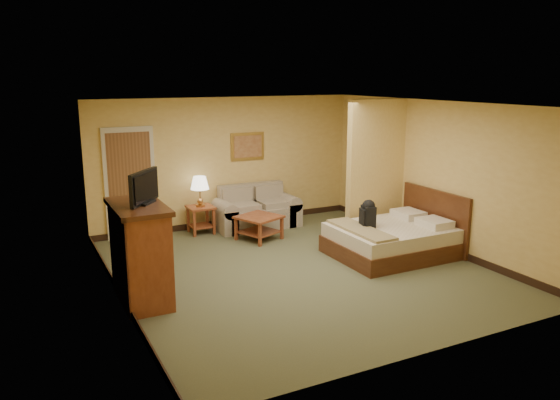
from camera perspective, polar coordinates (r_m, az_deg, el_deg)
floor at (r=8.75m, az=1.82°, el=-7.26°), size 6.00×6.00×0.00m
ceiling at (r=8.23m, az=1.95°, el=9.99°), size 6.00×6.00×0.00m
back_wall at (r=11.08m, az=-5.58°, el=3.94°), size 5.50×0.02×2.60m
left_wall at (r=7.51m, az=-16.89°, el=-0.89°), size 0.02×6.00×2.60m
right_wall at (r=9.99m, az=15.89°, el=2.51°), size 0.02×6.00×2.60m
partition at (r=10.31m, az=9.96°, el=3.13°), size 1.20×0.15×2.60m
door at (r=10.56m, az=-15.38°, el=1.61°), size 0.94×0.16×2.10m
baseboard at (r=11.33m, az=-5.42°, el=-2.27°), size 5.50×0.02×0.12m
loveseat at (r=11.07m, az=-2.49°, el=-1.42°), size 1.70×0.79×0.86m
side_table at (r=10.72m, az=-8.28°, el=-1.61°), size 0.49×0.49×0.54m
table_lamp at (r=10.58m, az=-8.39°, el=1.69°), size 0.35×0.35×0.59m
coffee_table at (r=10.21m, az=-2.21°, el=-2.38°), size 0.93×0.93×0.46m
wall_picture at (r=11.18m, az=-3.41°, el=5.61°), size 0.73×0.04×0.56m
dresser at (r=7.62m, az=-14.40°, el=-5.36°), size 0.67×1.27×1.36m
tv at (r=7.42m, az=-14.02°, el=1.21°), size 0.50×0.59×0.44m
bed at (r=9.55m, az=11.79°, el=-3.97°), size 1.95×1.63×1.06m
backpack at (r=9.28m, az=9.22°, el=-1.31°), size 0.24×0.31×0.47m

